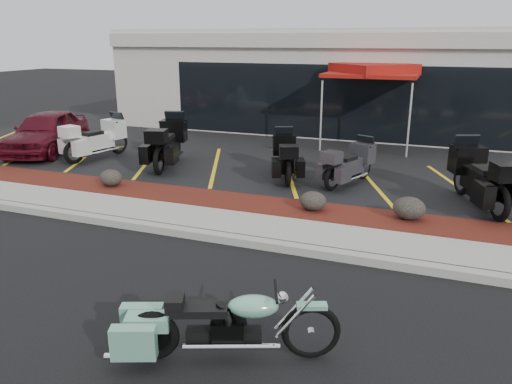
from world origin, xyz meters
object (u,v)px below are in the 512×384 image
at_px(hero_cruiser, 311,324).
at_px(touring_white, 118,133).
at_px(traffic_cone, 277,142).
at_px(popup_canopy, 373,71).
at_px(parked_car, 46,132).

distance_m(hero_cruiser, touring_white, 11.56).
bearing_deg(traffic_cone, hero_cruiser, -69.48).
bearing_deg(traffic_cone, touring_white, -151.84).
xyz_separation_m(touring_white, traffic_cone, (4.49, 2.41, -0.41)).
bearing_deg(touring_white, hero_cruiser, -119.99).
bearing_deg(hero_cruiser, touring_white, 115.13).
bearing_deg(popup_canopy, parked_car, -149.76).
height_order(touring_white, popup_canopy, popup_canopy).
relative_size(touring_white, traffic_cone, 4.58).
relative_size(hero_cruiser, popup_canopy, 0.85).
xyz_separation_m(touring_white, popup_canopy, (7.22, 4.12, 1.81)).
bearing_deg(traffic_cone, parked_car, -156.06).
xyz_separation_m(touring_white, parked_car, (-2.28, -0.60, -0.00)).
xyz_separation_m(parked_car, popup_canopy, (9.50, 4.73, 1.81)).
xyz_separation_m(hero_cruiser, popup_canopy, (-1.15, 12.08, 2.16)).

